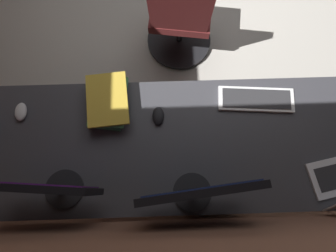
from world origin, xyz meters
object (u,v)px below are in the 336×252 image
monitor_primary (197,192)px  book_stack_near (108,103)px  keyboard_main (256,99)px  monitor_secondary (45,188)px  mouse_main (158,116)px  drawer_pedestal (201,157)px  mouse_spare (21,112)px  office_chair (180,17)px

monitor_primary → book_stack_near: 0.68m
keyboard_main → book_stack_near: size_ratio=1.35×
monitor_secondary → mouse_main: 0.65m
drawer_pedestal → monitor_secondary: monitor_secondary is taller
drawer_pedestal → mouse_spare: 1.13m
drawer_pedestal → mouse_main: (0.27, -0.18, 0.40)m
mouse_main → mouse_spare: same height
mouse_spare → book_stack_near: 0.49m
monitor_primary → keyboard_main: (-0.38, -0.49, -0.24)m
monitor_primary → monitor_secondary: monitor_primary is taller
monitor_secondary → book_stack_near: monitor_secondary is taller
drawer_pedestal → keyboard_main: 0.55m
drawer_pedestal → office_chair: size_ratio=0.72×
monitor_primary → keyboard_main: monitor_primary is taller
monitor_secondary → mouse_spare: size_ratio=4.43×
book_stack_near → office_chair: 0.93m
keyboard_main → book_stack_near: bearing=0.8°
monitor_primary → monitor_secondary: bearing=-3.2°
mouse_main → book_stack_near: size_ratio=0.33×
keyboard_main → office_chair: 0.88m
drawer_pedestal → book_stack_near: 0.74m
mouse_spare → mouse_main: bearing=176.4°
mouse_spare → book_stack_near: (-0.49, -0.02, 0.03)m
drawer_pedestal → mouse_spare: size_ratio=6.68×
mouse_main → office_chair: 0.89m
drawer_pedestal → book_stack_near: size_ratio=2.19×
mouse_spare → office_chair: (-0.93, -0.78, -0.29)m
mouse_main → mouse_spare: size_ratio=1.00×
monitor_secondary → office_chair: bearing=-118.9°
monitor_secondary → keyboard_main: bearing=-156.5°
keyboard_main → book_stack_near: book_stack_near is taller
office_chair → monitor_primary: bearing=89.9°
drawer_pedestal → book_stack_near: book_stack_near is taller
monitor_primary → book_stack_near: monitor_primary is taller
monitor_primary → office_chair: (-0.00, -1.24, -0.52)m
monitor_secondary → keyboard_main: size_ratio=1.08×
mouse_spare → office_chair: 1.24m
drawer_pedestal → book_stack_near: bearing=-25.1°
book_stack_near → office_chair: bearing=-120.2°
drawer_pedestal → monitor_primary: bearing=64.6°
book_stack_near → office_chair: (-0.44, -0.76, -0.32)m
mouse_main → book_stack_near: 0.28m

